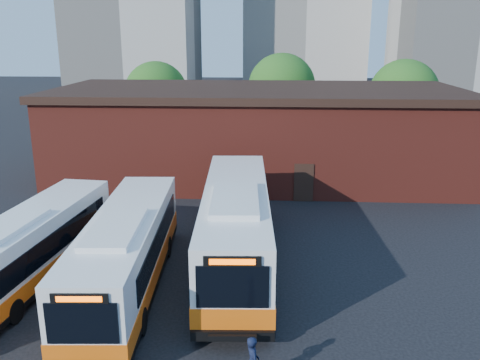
{
  "coord_description": "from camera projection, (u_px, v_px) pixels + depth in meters",
  "views": [
    {
      "loc": [
        0.8,
        -16.29,
        9.98
      ],
      "look_at": [
        -0.58,
        7.67,
        3.11
      ],
      "focal_mm": 38.0,
      "sensor_mm": 36.0,
      "label": 1
    }
  ],
  "objects": [
    {
      "name": "bus_west",
      "position": [
        30.0,
        251.0,
        20.96
      ],
      "size": [
        3.43,
        11.52,
        3.1
      ],
      "rotation": [
        0.0,
        0.0,
        -0.1
      ],
      "color": "white",
      "rests_on": "ground"
    },
    {
      "name": "tree_mid",
      "position": [
        282.0,
        87.0,
        49.56
      ],
      "size": [
        6.56,
        6.56,
        8.36
      ],
      "color": "#382314",
      "rests_on": "ground"
    },
    {
      "name": "tree_west",
      "position": [
        156.0,
        93.0,
        48.42
      ],
      "size": [
        6.0,
        6.0,
        7.65
      ],
      "color": "#382314",
      "rests_on": "ground"
    },
    {
      "name": "bus_midwest",
      "position": [
        127.0,
        255.0,
        20.33
      ],
      "size": [
        3.18,
        12.29,
        3.31
      ],
      "rotation": [
        0.0,
        0.0,
        0.06
      ],
      "color": "white",
      "rests_on": "ground"
    },
    {
      "name": "bus_mideast",
      "position": [
        236.0,
        228.0,
        22.62
      ],
      "size": [
        3.46,
        13.7,
        3.7
      ],
      "rotation": [
        0.0,
        0.0,
        0.05
      ],
      "color": "white",
      "rests_on": "ground"
    },
    {
      "name": "ground",
      "position": [
        244.0,
        320.0,
        18.43
      ],
      "size": [
        220.0,
        220.0,
        0.0
      ],
      "primitive_type": "plane",
      "color": "black"
    },
    {
      "name": "tree_east",
      "position": [
        404.0,
        94.0,
        46.14
      ],
      "size": [
        6.24,
        6.24,
        7.96
      ],
      "color": "#382314",
      "rests_on": "ground"
    },
    {
      "name": "depot_building",
      "position": [
        258.0,
        132.0,
        36.73
      ],
      "size": [
        28.6,
        12.6,
        6.4
      ],
      "color": "maroon",
      "rests_on": "ground"
    }
  ]
}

